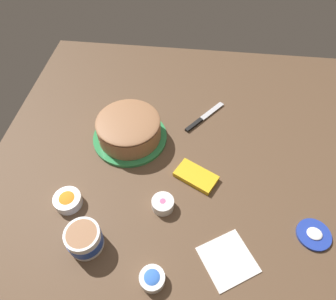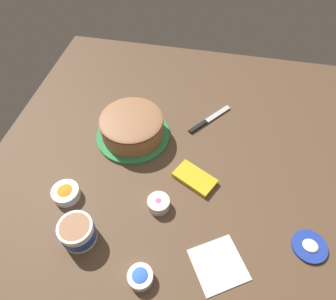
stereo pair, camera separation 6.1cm
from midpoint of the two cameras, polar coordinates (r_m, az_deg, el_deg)
name	(u,v)px [view 2 (the right image)]	position (r m, az deg, el deg)	size (l,w,h in m)	color
ground_plane	(188,167)	(1.17, 5.28, -3.22)	(1.54, 1.54, 0.00)	brown
frosted_cake	(132,127)	(1.22, -5.31, 4.22)	(0.30, 0.30, 0.11)	#339351
frosting_tub	(78,232)	(1.02, -14.94, -14.71)	(0.11, 0.11, 0.09)	white
frosting_tub_lid	(310,246)	(1.12, 26.49, -15.93)	(0.11, 0.11, 0.02)	#233DAD
spreading_knife	(206,121)	(1.32, 8.49, 5.30)	(0.16, 0.20, 0.01)	silver
sprinkle_bowl_orange	(66,193)	(1.13, -17.14, -7.73)	(0.10, 0.10, 0.04)	white
sprinkle_bowl_pink	(159,203)	(1.06, -0.12, -10.00)	(0.08, 0.08, 0.04)	white
sprinkle_bowl_blue	(140,277)	(0.97, -3.29, -22.72)	(0.08, 0.08, 0.04)	white
candy_box_lower	(195,178)	(1.13, 6.57, -5.35)	(0.15, 0.08, 0.02)	yellow
paper_napkin	(219,264)	(1.01, 11.26, -20.36)	(0.15, 0.15, 0.01)	white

